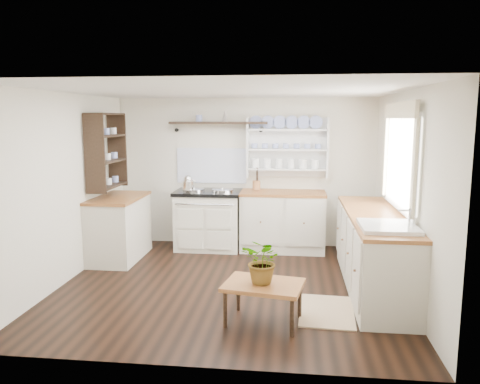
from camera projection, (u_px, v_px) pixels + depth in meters
floor at (229, 285)px, 5.64m from camera, size 4.00×3.80×0.01m
wall_back at (245, 172)px, 7.33m from camera, size 4.00×0.02×2.30m
wall_right at (405, 194)px, 5.24m from camera, size 0.02×3.80×2.30m
wall_left at (66, 188)px, 5.69m from camera, size 0.02×3.80×2.30m
ceiling at (228, 91)px, 5.28m from camera, size 4.00×3.80×0.01m
window at (400, 156)px, 5.33m from camera, size 0.08×1.55×1.22m
aga_cooker at (208, 219)px, 7.17m from camera, size 1.00×0.70×0.93m
back_cabinets at (283, 220)px, 7.08m from camera, size 1.27×0.63×0.90m
right_cabinets at (374, 250)px, 5.48m from camera, size 0.62×2.43×0.90m
belfast_sink at (388, 238)px, 4.69m from camera, size 0.55×0.60×0.45m
left_cabinets at (119, 227)px, 6.65m from camera, size 0.62×1.13×0.90m
plate_rack at (287, 147)px, 7.16m from camera, size 1.20×0.22×0.90m
high_shelf at (219, 124)px, 7.13m from camera, size 1.50×0.29×0.16m
left_shelving at (106, 150)px, 6.49m from camera, size 0.28×0.80×1.05m
kettle at (188, 183)px, 7.00m from camera, size 0.17×0.17×0.21m
utensil_crock at (256, 185)px, 7.12m from camera, size 0.12×0.12×0.14m
center_table at (264, 288)px, 4.55m from camera, size 0.83×0.66×0.40m
potted_plant at (264, 261)px, 4.51m from camera, size 0.52×0.50×0.45m
floor_rug at (327, 311)px, 4.86m from camera, size 0.60×0.88×0.02m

